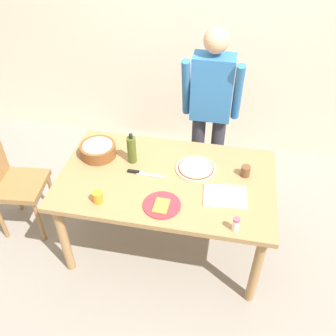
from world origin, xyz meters
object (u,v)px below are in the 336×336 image
object	(u,v)px
chair_wooden_left	(10,179)
cutting_board_white	(225,196)
dining_table	(167,186)
olive_oil_bottle	(132,150)
person_cook	(211,107)
popcorn_bowl	(98,149)
cup_orange	(98,197)
cup_small_brown	(246,171)
chef_knife	(142,173)
salt_shaker	(236,224)
plate_with_slice	(162,205)
pizza_raw_on_board	(196,168)

from	to	relation	value
chair_wooden_left	cutting_board_white	world-z (taller)	chair_wooden_left
dining_table	olive_oil_bottle	bearing A→B (deg)	155.39
person_cook	popcorn_bowl	distance (m)	1.02
cup_orange	person_cook	bearing A→B (deg)	59.26
person_cook	cup_small_brown	world-z (taller)	person_cook
person_cook	olive_oil_bottle	size ratio (longest dim) A/B	6.33
person_cook	cutting_board_white	xyz separation A→B (m)	(0.21, -0.87, -0.17)
popcorn_bowl	cup_orange	distance (m)	0.52
dining_table	chair_wooden_left	world-z (taller)	chair_wooden_left
chair_wooden_left	cutting_board_white	distance (m)	1.78
chef_knife	popcorn_bowl	bearing A→B (deg)	158.82
person_cook	salt_shaker	world-z (taller)	person_cook
person_cook	cup_orange	world-z (taller)	person_cook
cup_orange	plate_with_slice	bearing A→B (deg)	5.30
pizza_raw_on_board	cutting_board_white	bearing A→B (deg)	-46.29
person_cook	popcorn_bowl	bearing A→B (deg)	-143.70
cup_small_brown	chef_knife	xyz separation A→B (m)	(-0.76, -0.13, -0.04)
dining_table	popcorn_bowl	xyz separation A→B (m)	(-0.58, 0.16, 0.15)
popcorn_bowl	olive_oil_bottle	distance (m)	0.29
dining_table	cutting_board_white	size ratio (longest dim) A/B	5.33
dining_table	popcorn_bowl	size ratio (longest dim) A/B	5.71
plate_with_slice	cup_orange	bearing A→B (deg)	-174.70
dining_table	salt_shaker	bearing A→B (deg)	-37.90
popcorn_bowl	chef_knife	xyz separation A→B (m)	(0.39, -0.15, -0.05)
popcorn_bowl	chef_knife	size ratio (longest dim) A/B	0.96
dining_table	chef_knife	xyz separation A→B (m)	(-0.19, 0.01, 0.10)
olive_oil_bottle	cup_orange	distance (m)	0.49
chair_wooden_left	salt_shaker	distance (m)	1.91
chair_wooden_left	olive_oil_bottle	bearing A→B (deg)	9.18
dining_table	cutting_board_white	distance (m)	0.47
pizza_raw_on_board	olive_oil_bottle	xyz separation A→B (m)	(-0.50, 0.00, 0.10)
person_cook	cup_orange	distance (m)	1.28
person_cook	chef_knife	distance (m)	0.88
cup_orange	salt_shaker	xyz separation A→B (m)	(0.94, -0.08, 0.01)
pizza_raw_on_board	cutting_board_white	size ratio (longest dim) A/B	1.03
cutting_board_white	popcorn_bowl	bearing A→B (deg)	164.97
popcorn_bowl	dining_table	bearing A→B (deg)	-15.06
pizza_raw_on_board	olive_oil_bottle	size ratio (longest dim) A/B	1.21
chair_wooden_left	cup_orange	bearing A→B (deg)	-18.66
plate_with_slice	dining_table	bearing A→B (deg)	94.71
chair_wooden_left	plate_with_slice	xyz separation A→B (m)	(1.35, -0.26, 0.23)
plate_with_slice	cutting_board_white	world-z (taller)	plate_with_slice
person_cook	chef_knife	xyz separation A→B (m)	(-0.43, -0.75, -0.17)
plate_with_slice	salt_shaker	xyz separation A→B (m)	(0.50, -0.12, 0.04)
person_cook	chair_wooden_left	size ratio (longest dim) A/B	1.71
salt_shaker	cutting_board_white	xyz separation A→B (m)	(-0.09, 0.29, -0.05)
chair_wooden_left	pizza_raw_on_board	size ratio (longest dim) A/B	3.07
olive_oil_bottle	chef_knife	distance (m)	0.20
cup_orange	cutting_board_white	xyz separation A→B (m)	(0.86, 0.22, -0.04)
plate_with_slice	cutting_board_white	size ratio (longest dim) A/B	0.87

